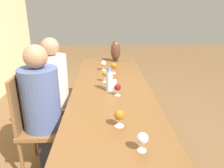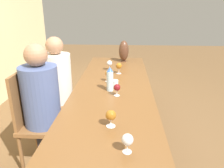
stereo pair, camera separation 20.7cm
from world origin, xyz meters
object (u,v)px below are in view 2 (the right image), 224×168
wine_glass_3 (108,74)px  wine_glass_5 (109,63)px  wine_glass_1 (117,88)px  wine_glass_2 (127,140)px  vase (124,51)px  water_tumbler (115,83)px  wine_glass_4 (119,66)px  chair_near (36,118)px  water_bottle (110,79)px  person_far (59,85)px  person_near (43,104)px  wine_glass_0 (111,116)px  chair_far (53,96)px

wine_glass_3 → wine_glass_5: 0.49m
wine_glass_1 → wine_glass_2: (-0.90, -0.10, 0.00)m
vase → water_tumbler: bearing=175.7°
vase → wine_glass_4: bearing=175.0°
vase → chair_near: 1.83m
water_bottle → person_far: (0.28, 0.65, -0.19)m
water_bottle → chair_near: chair_near is taller
wine_glass_4 → person_near: size_ratio=0.11×
wine_glass_1 → wine_glass_0: bearing=177.7°
person_near → wine_glass_5: bearing=-29.1°
water_tumbler → wine_glass_1: wine_glass_1 is taller
person_far → chair_near: bearing=170.6°
wine_glass_3 → person_far: (-0.02, 0.60, -0.16)m
water_tumbler → wine_glass_3: 0.20m
wine_glass_1 → person_far: 0.85m
water_tumbler → wine_glass_1: bearing=-173.1°
wine_glass_4 → chair_far: chair_far is taller
wine_glass_1 → person_near: 0.75m
wine_glass_5 → chair_near: size_ratio=0.14×
person_far → water_tumbler: bearing=-102.0°
wine_glass_2 → person_near: size_ratio=0.10×
wine_glass_0 → person_near: (0.46, 0.70, -0.14)m
water_bottle → wine_glass_3: 0.30m
chair_near → person_near: size_ratio=0.79×
wine_glass_1 → wine_glass_5: bearing=8.7°
wine_glass_3 → chair_far: size_ratio=0.13×
wine_glass_1 → person_near: bearing=100.8°
wine_glass_4 → wine_glass_5: (0.15, 0.14, -0.01)m
wine_glass_1 → person_far: person_far is taller
person_far → water_bottle: bearing=-113.1°
vase → wine_glass_2: (-2.32, -0.04, -0.09)m
wine_glass_0 → chair_far: 1.32m
vase → wine_glass_5: bearing=158.8°
water_bottle → chair_near: bearing=110.5°
wine_glass_1 → chair_near: size_ratio=0.12×
vase → water_bottle: bearing=174.0°
water_bottle → vase: bearing=-6.0°
vase → person_far: person_far is taller
vase → wine_glass_4: size_ratio=2.31×
wine_glass_5 → person_far: (-0.50, 0.59, -0.16)m
water_bottle → wine_glass_5: size_ratio=1.91×
wine_glass_0 → wine_glass_1: (0.60, -0.02, -0.01)m
water_tumbler → wine_glass_3: (0.16, 0.09, 0.06)m
water_tumbler → wine_glass_4: bearing=-3.3°
water_bottle → chair_far: bearing=69.5°
wine_glass_3 → person_near: 0.84m
wine_glass_5 → water_bottle: bearing=-175.6°
vase → wine_glass_5: 0.55m
water_tumbler → person_near: (-0.40, 0.69, -0.09)m
wine_glass_2 → chair_far: size_ratio=0.13×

